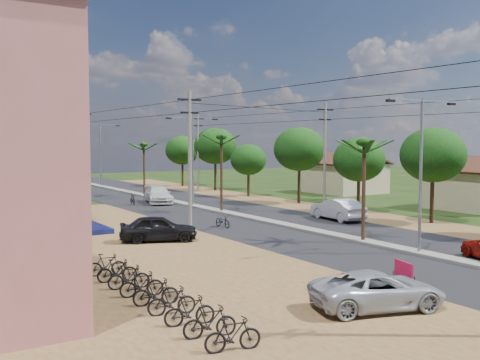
# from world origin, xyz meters

# --- Properties ---
(ground) EXTENTS (160.00, 160.00, 0.00)m
(ground) POSITION_xyz_m (0.00, 0.00, 0.00)
(ground) COLOR black
(ground) RESTS_ON ground
(road) EXTENTS (12.00, 110.00, 0.04)m
(road) POSITION_xyz_m (0.00, 15.00, 0.02)
(road) COLOR black
(road) RESTS_ON ground
(median) EXTENTS (1.00, 90.00, 0.18)m
(median) POSITION_xyz_m (0.00, 18.00, 0.09)
(median) COLOR #605E56
(median) RESTS_ON ground
(dirt_lot_west) EXTENTS (18.00, 46.00, 0.04)m
(dirt_lot_west) POSITION_xyz_m (-15.00, 8.00, 0.02)
(dirt_lot_west) COLOR brown
(dirt_lot_west) RESTS_ON ground
(dirt_shoulder_east) EXTENTS (5.00, 90.00, 0.03)m
(dirt_shoulder_east) POSITION_xyz_m (8.50, 15.00, 0.01)
(dirt_shoulder_east) COLOR brown
(dirt_shoulder_east) RESTS_ON ground
(house_east_far) EXTENTS (7.60, 7.50, 4.60)m
(house_east_far) POSITION_xyz_m (21.00, 28.00, 2.39)
(house_east_far) COLOR tan
(house_east_far) RESTS_ON ground
(tree_east_c) EXTENTS (4.60, 4.60, 6.83)m
(tree_east_c) POSITION_xyz_m (9.70, 7.00, 4.86)
(tree_east_c) COLOR black
(tree_east_c) RESTS_ON ground
(tree_east_d) EXTENTS (4.20, 4.20, 6.13)m
(tree_east_d) POSITION_xyz_m (9.40, 14.00, 4.34)
(tree_east_d) COLOR black
(tree_east_d) RESTS_ON ground
(tree_east_e) EXTENTS (4.80, 4.80, 7.14)m
(tree_east_e) POSITION_xyz_m (9.60, 22.00, 5.09)
(tree_east_e) COLOR black
(tree_east_e) RESTS_ON ground
(tree_east_f) EXTENTS (3.80, 3.80, 5.52)m
(tree_east_f) POSITION_xyz_m (9.20, 30.00, 3.89)
(tree_east_f) COLOR black
(tree_east_f) RESTS_ON ground
(tree_east_g) EXTENTS (5.00, 5.00, 7.38)m
(tree_east_g) POSITION_xyz_m (9.80, 38.00, 5.24)
(tree_east_g) COLOR black
(tree_east_g) RESTS_ON ground
(tree_east_h) EXTENTS (4.40, 4.40, 6.52)m
(tree_east_h) POSITION_xyz_m (9.50, 46.00, 4.64)
(tree_east_h) COLOR black
(tree_east_h) RESTS_ON ground
(palm_median_near) EXTENTS (2.00, 2.00, 6.15)m
(palm_median_near) POSITION_xyz_m (0.00, 4.00, 5.54)
(palm_median_near) COLOR black
(palm_median_near) RESTS_ON ground
(palm_median_mid) EXTENTS (2.00, 2.00, 6.55)m
(palm_median_mid) POSITION_xyz_m (0.00, 20.00, 5.90)
(palm_median_mid) COLOR black
(palm_median_mid) RESTS_ON ground
(palm_median_far) EXTENTS (2.00, 2.00, 5.85)m
(palm_median_far) POSITION_xyz_m (0.00, 36.00, 5.26)
(palm_median_far) COLOR black
(palm_median_far) RESTS_ON ground
(streetlight_near) EXTENTS (5.10, 0.18, 8.00)m
(streetlight_near) POSITION_xyz_m (0.00, 0.00, 4.79)
(streetlight_near) COLOR gray
(streetlight_near) RESTS_ON ground
(streetlight_mid) EXTENTS (5.10, 0.18, 8.00)m
(streetlight_mid) POSITION_xyz_m (0.00, 25.00, 4.79)
(streetlight_mid) COLOR gray
(streetlight_mid) RESTS_ON ground
(streetlight_far) EXTENTS (5.10, 0.18, 8.00)m
(streetlight_far) POSITION_xyz_m (0.00, 50.00, 4.79)
(streetlight_far) COLOR gray
(streetlight_far) RESTS_ON ground
(utility_pole_w_b) EXTENTS (1.60, 0.24, 9.00)m
(utility_pole_w_b) POSITION_xyz_m (-7.00, 12.00, 4.76)
(utility_pole_w_b) COLOR #605E56
(utility_pole_w_b) RESTS_ON ground
(utility_pole_w_c) EXTENTS (1.60, 0.24, 9.00)m
(utility_pole_w_c) POSITION_xyz_m (-7.00, 34.00, 4.76)
(utility_pole_w_c) COLOR #605E56
(utility_pole_w_c) RESTS_ON ground
(utility_pole_w_d) EXTENTS (1.60, 0.24, 9.00)m
(utility_pole_w_d) POSITION_xyz_m (-7.00, 55.00, 4.76)
(utility_pole_w_d) COLOR #605E56
(utility_pole_w_d) RESTS_ON ground
(utility_pole_e_b) EXTENTS (1.60, 0.24, 9.00)m
(utility_pole_e_b) POSITION_xyz_m (7.50, 16.00, 4.76)
(utility_pole_e_b) COLOR #605E56
(utility_pole_e_b) RESTS_ON ground
(utility_pole_e_c) EXTENTS (1.60, 0.24, 9.00)m
(utility_pole_e_c) POSITION_xyz_m (7.50, 38.00, 4.76)
(utility_pole_e_c) COLOR #605E56
(utility_pole_e_c) RESTS_ON ground
(car_silver_mid) EXTENTS (2.14, 4.97, 1.59)m
(car_silver_mid) POSITION_xyz_m (5.00, 11.66, 0.80)
(car_silver_mid) COLOR #ABAFB4
(car_silver_mid) RESTS_ON ground
(car_white_far) EXTENTS (3.45, 5.67, 1.54)m
(car_white_far) POSITION_xyz_m (-1.50, 29.10, 0.77)
(car_white_far) COLOR #BABAB5
(car_white_far) RESTS_ON ground
(car_parked_silver) EXTENTS (5.15, 3.50, 1.31)m
(car_parked_silver) POSITION_xyz_m (-8.77, -5.54, 0.65)
(car_parked_silver) COLOR #ABAFB4
(car_parked_silver) RESTS_ON ground
(car_parked_dark) EXTENTS (4.81, 3.32, 1.52)m
(car_parked_dark) POSITION_xyz_m (-9.76, 10.67, 0.76)
(car_parked_dark) COLOR black
(car_parked_dark) RESTS_ON ground
(moto_rider_west_a) EXTENTS (0.64, 1.67, 0.86)m
(moto_rider_west_a) POSITION_xyz_m (-3.93, 13.17, 0.43)
(moto_rider_west_a) COLOR black
(moto_rider_west_a) RESTS_ON ground
(moto_rider_west_b) EXTENTS (0.64, 1.63, 0.95)m
(moto_rider_west_b) POSITION_xyz_m (-4.08, 29.04, 0.48)
(moto_rider_west_b) COLOR black
(moto_rider_west_b) RESTS_ON ground
(roadside_sign) EXTENTS (0.38, 1.18, 1.00)m
(roadside_sign) POSITION_xyz_m (-5.50, -3.82, 0.50)
(roadside_sign) COLOR maroon
(roadside_sign) RESTS_ON ground
(parked_scooter_row) EXTENTS (1.73, 11.22, 1.00)m
(parked_scooter_row) POSITION_xyz_m (-15.10, -1.00, 0.50)
(parked_scooter_row) COLOR black
(parked_scooter_row) RESTS_ON ground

